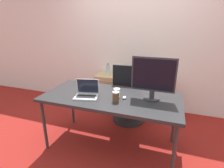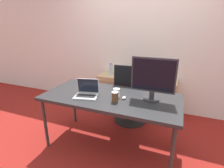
% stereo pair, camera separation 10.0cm
% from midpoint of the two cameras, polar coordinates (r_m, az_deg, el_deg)
% --- Properties ---
extents(ground_plane, '(14.00, 14.00, 0.00)m').
position_cam_midpoint_polar(ground_plane, '(2.66, -1.44, -19.15)').
color(ground_plane, maroon).
extents(wall_back, '(10.00, 0.05, 2.60)m').
position_cam_midpoint_polar(wall_back, '(3.44, 6.70, 13.27)').
color(wall_back, white).
rests_on(wall_back, ground_plane).
extents(desk, '(1.76, 0.82, 0.76)m').
position_cam_midpoint_polar(desk, '(2.29, -1.59, -5.02)').
color(desk, '#28282B').
rests_on(desk, ground_plane).
extents(office_chair, '(0.56, 0.58, 1.06)m').
position_cam_midpoint_polar(office_chair, '(3.00, 4.37, -5.67)').
color(office_chair, '#232326').
rests_on(office_chair, ground_plane).
extents(cabinet_left, '(0.44, 0.41, 0.68)m').
position_cam_midpoint_polar(cabinet_left, '(3.58, -2.11, -2.23)').
color(cabinet_left, tan).
rests_on(cabinet_left, ground_plane).
extents(cabinet_right, '(0.44, 0.41, 0.68)m').
position_cam_midpoint_polar(cabinet_right, '(3.37, 14.69, -4.28)').
color(cabinet_right, tan).
rests_on(cabinet_right, ground_plane).
extents(water_bottle, '(0.07, 0.07, 0.23)m').
position_cam_midpoint_polar(water_bottle, '(3.44, -2.19, 4.75)').
color(water_bottle, silver).
rests_on(water_bottle, cabinet_left).
extents(laptop_center, '(0.33, 0.29, 0.22)m').
position_cam_midpoint_polar(laptop_center, '(2.26, -9.49, -2.98)').
color(laptop_center, silver).
rests_on(laptop_center, desk).
extents(monitor, '(0.52, 0.20, 0.53)m').
position_cam_midpoint_polar(monitor, '(2.12, 12.01, 2.01)').
color(monitor, '#2D2D33').
rests_on(monitor, desk).
extents(mouse, '(0.05, 0.07, 0.03)m').
position_cam_midpoint_polar(mouse, '(2.18, 2.78, -4.46)').
color(mouse, silver).
rests_on(mouse, desk).
extents(coffee_cup_white, '(0.08, 0.08, 0.12)m').
position_cam_midpoint_polar(coffee_cup_white, '(2.20, 0.29, -2.98)').
color(coffee_cup_white, white).
rests_on(coffee_cup_white, desk).
extents(coffee_cup_brown, '(0.08, 0.08, 0.12)m').
position_cam_midpoint_polar(coffee_cup_brown, '(2.08, -0.14, -4.18)').
color(coffee_cup_brown, brown).
rests_on(coffee_cup_brown, desk).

